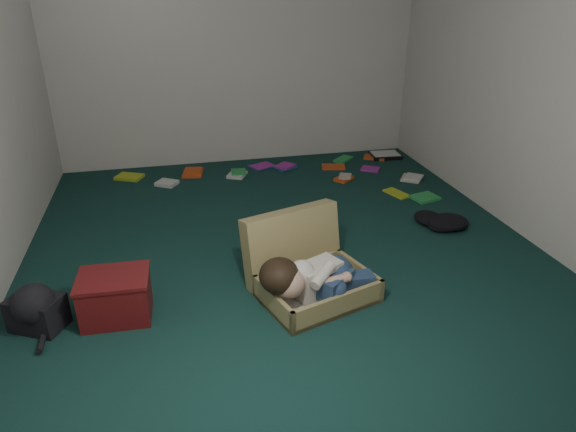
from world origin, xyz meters
name	(u,v)px	position (x,y,z in m)	size (l,w,h in m)	color
floor	(284,248)	(0.00, 0.00, 0.00)	(4.50, 4.50, 0.00)	#11332E
wall_back	(237,46)	(0.00, 2.25, 1.30)	(4.50, 4.50, 0.00)	silver
wall_front	(444,217)	(0.00, -2.25, 1.30)	(4.50, 4.50, 0.00)	silver
wall_right	(534,73)	(2.00, 0.00, 1.30)	(4.50, 4.50, 0.00)	silver
suitcase	(306,269)	(0.02, -0.62, 0.16)	(0.90, 0.89, 0.53)	#978853
person	(315,278)	(0.03, -0.81, 0.20)	(0.80, 0.40, 0.33)	silver
maroon_bin	(116,297)	(-1.23, -0.66, 0.15)	(0.45, 0.36, 0.30)	#5B1214
backpack	(37,311)	(-1.70, -0.65, 0.12)	(0.39, 0.31, 0.23)	black
clothing_pile	(446,218)	(1.48, 0.09, 0.06)	(0.41, 0.33, 0.13)	black
paper_tray	(385,155)	(1.70, 1.95, 0.02)	(0.37, 0.29, 0.05)	black
book_scatter	(305,174)	(0.60, 1.58, 0.01)	(3.15, 1.55, 0.02)	#AEC622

